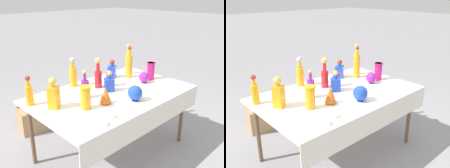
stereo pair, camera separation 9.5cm
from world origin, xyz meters
The scene contains 20 objects.
ground_plane centered at (0.00, 0.00, 0.00)m, with size 40.00×40.00×0.00m, color gray.
display_table centered at (0.00, -0.03, 0.71)m, with size 1.74×1.09×0.76m.
tall_bottle_0 centered at (-0.79, 0.33, 0.88)m, with size 0.07×0.07×0.30m.
tall_bottle_1 centered at (0.61, 0.32, 0.93)m, with size 0.07×0.07×0.41m.
tall_bottle_2 centered at (0.53, 0.22, 0.93)m, with size 0.08×0.08×0.41m.
tall_bottle_3 centered at (-0.30, 0.09, 0.87)m, with size 0.08×0.08×0.30m.
tall_bottle_4 centered at (-0.18, 0.46, 0.91)m, with size 0.09×0.09×0.35m.
tall_bottle_5 centered at (0.00, 0.23, 0.91)m, with size 0.08×0.08×0.35m.
square_decanter_0 centered at (-0.66, 0.11, 0.90)m, with size 0.12×0.12×0.31m.
square_decanter_1 centered at (0.01, 0.05, 0.85)m, with size 0.14×0.14×0.24m.
square_decanter_2 centered at (0.36, 0.37, 0.86)m, with size 0.14×0.14×0.24m.
slender_vase_0 centered at (0.66, -0.02, 0.88)m, with size 0.11×0.11×0.22m.
slender_vase_1 centered at (-0.46, -0.11, 0.88)m, with size 0.12×0.12×0.23m.
slender_vase_2 centered at (0.12, 0.16, 0.85)m, with size 0.09×0.09×0.16m.
fluted_vase_0 centered at (-0.24, -0.15, 0.85)m, with size 0.12×0.12×0.17m.
round_bowl_0 centered at (0.49, -0.05, 0.83)m, with size 0.13×0.13×0.13m.
round_bowl_1 centered at (0.02, -0.32, 0.84)m, with size 0.15×0.15×0.16m.
price_tag_left centered at (-0.53, -0.50, 0.78)m, with size 0.05×0.01×0.03m, color white.
price_tag_center centered at (-0.40, -0.45, 0.78)m, with size 0.06×0.01×0.04m, color white.
cardboard_box_behind_left centered at (-0.32, 1.11, 0.16)m, with size 0.61×0.44×0.40m.
Camera 1 is at (-1.77, -1.81, 1.80)m, focal length 40.00 mm.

